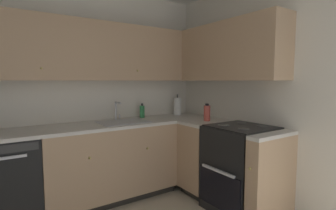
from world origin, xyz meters
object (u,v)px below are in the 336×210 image
object	(u,v)px
dishwasher	(3,182)
soap_bottle	(142,111)
oven_range	(241,168)
oil_bottle	(207,113)
paper_towel_roll	(177,106)

from	to	relation	value
dishwasher	soap_bottle	xyz separation A→B (m)	(1.58, 0.18, 0.55)
dishwasher	oven_range	size ratio (longest dim) A/B	0.82
oven_range	oil_bottle	world-z (taller)	oil_bottle
dishwasher	paper_towel_roll	xyz separation A→B (m)	(2.13, 0.16, 0.59)
soap_bottle	paper_towel_roll	world-z (taller)	paper_towel_roll
oil_bottle	oven_range	bearing A→B (deg)	-87.91
dishwasher	oven_range	bearing A→B (deg)	-25.86
oven_range	paper_towel_roll	world-z (taller)	paper_towel_roll
dishwasher	soap_bottle	bearing A→B (deg)	6.54
paper_towel_roll	oil_bottle	bearing A→B (deg)	-93.52
oven_range	oil_bottle	distance (m)	0.75
dishwasher	oil_bottle	bearing A→B (deg)	-13.48
dishwasher	paper_towel_roll	size ratio (longest dim) A/B	2.87
soap_bottle	dishwasher	bearing A→B (deg)	-173.46
dishwasher	soap_bottle	distance (m)	1.68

